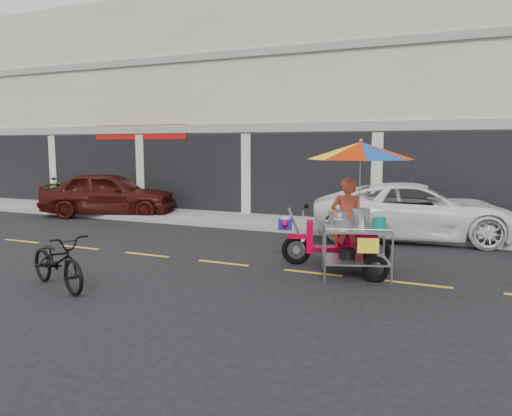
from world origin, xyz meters
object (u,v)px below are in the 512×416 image
at_px(near_bicycle, 58,261).
at_px(food_vendor_rig, 354,189).
at_px(maroon_sedan, 109,194).
at_px(white_pickup, 417,211).

height_order(near_bicycle, food_vendor_rig, food_vendor_rig).
distance_m(maroon_sedan, food_vendor_rig, 10.67).
bearing_deg(near_bicycle, food_vendor_rig, -33.18).
xyz_separation_m(maroon_sedan, white_pickup, (10.50, -0.13, -0.04)).
xyz_separation_m(maroon_sedan, near_bicycle, (5.29, -7.55, -0.30)).
bearing_deg(food_vendor_rig, maroon_sedan, 137.87).
distance_m(white_pickup, food_vendor_rig, 4.31).
bearing_deg(near_bicycle, white_pickup, -14.62).
bearing_deg(maroon_sedan, white_pickup, -112.14).
bearing_deg(food_vendor_rig, white_pickup, 61.19).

